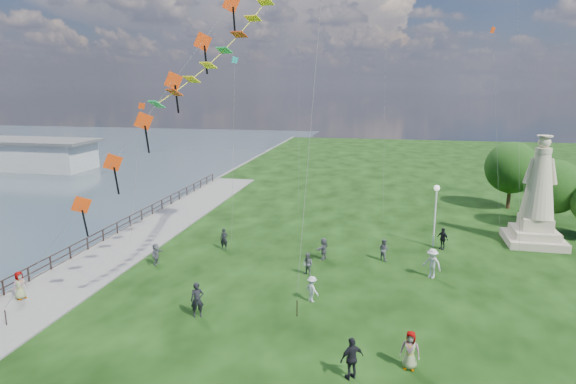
% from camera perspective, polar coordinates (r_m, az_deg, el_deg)
% --- Properties ---
extents(waterfront, '(200.00, 200.00, 1.51)m').
position_cam_1_polar(waterfront, '(36.88, -22.08, -7.17)').
color(waterfront, '#303F48').
rests_on(waterfront, ground).
extents(pier_pavilion, '(30.00, 8.00, 4.40)m').
position_cam_1_polar(pier_pavilion, '(84.36, -30.86, 4.00)').
color(pier_pavilion, '#A0A09B').
rests_on(pier_pavilion, ground).
extents(statue, '(4.11, 4.11, 8.24)m').
position_cam_1_polar(statue, '(40.57, 27.45, -1.25)').
color(statue, beige).
rests_on(statue, ground).
extents(lamppost, '(0.43, 0.43, 4.68)m').
position_cam_1_polar(lamppost, '(36.93, 17.12, -1.20)').
color(lamppost, silver).
rests_on(lamppost, ground).
extents(tree_row, '(8.39, 13.46, 6.53)m').
position_cam_1_polar(tree_row, '(47.64, 27.59, 1.32)').
color(tree_row, '#382314').
rests_on(tree_row, ground).
extents(person_0, '(0.80, 0.68, 1.86)m').
position_cam_1_polar(person_0, '(25.94, -10.71, -12.44)').
color(person_0, black).
rests_on(person_0, ground).
extents(person_1, '(0.84, 0.74, 1.47)m').
position_cam_1_polar(person_1, '(30.73, 2.36, -8.55)').
color(person_1, '#595960').
rests_on(person_1, ground).
extents(person_2, '(1.05, 0.99, 1.48)m').
position_cam_1_polar(person_2, '(27.24, 2.86, -11.41)').
color(person_2, silver).
rests_on(person_2, ground).
extents(person_3, '(1.19, 1.08, 1.83)m').
position_cam_1_polar(person_3, '(20.89, 7.58, -18.96)').
color(person_3, black).
rests_on(person_3, ground).
extents(person_4, '(0.91, 0.64, 1.71)m').
position_cam_1_polar(person_4, '(21.99, 14.27, -17.71)').
color(person_4, '#595960').
rests_on(person_4, ground).
extents(person_5, '(0.58, 1.35, 1.46)m').
position_cam_1_polar(person_5, '(33.69, -15.37, -7.10)').
color(person_5, '#595960').
rests_on(person_5, ground).
extents(person_6, '(0.60, 0.41, 1.58)m').
position_cam_1_polar(person_6, '(35.66, -7.59, -5.54)').
color(person_6, black).
rests_on(person_6, ground).
extents(person_7, '(0.86, 0.83, 1.52)m').
position_cam_1_polar(person_7, '(33.88, 11.27, -6.71)').
color(person_7, '#595960').
rests_on(person_7, ground).
extents(person_8, '(1.36, 1.22, 1.89)m').
position_cam_1_polar(person_8, '(31.57, 16.70, -8.11)').
color(person_8, silver).
rests_on(person_8, ground).
extents(person_9, '(1.01, 1.04, 1.64)m').
position_cam_1_polar(person_9, '(37.16, 17.84, -5.26)').
color(person_9, black).
rests_on(person_9, ground).
extents(person_10, '(0.69, 0.89, 1.61)m').
position_cam_1_polar(person_10, '(31.14, -29.18, -9.80)').
color(person_10, '#595960').
rests_on(person_10, ground).
extents(person_11, '(1.13, 1.54, 1.53)m').
position_cam_1_polar(person_11, '(33.51, 4.24, -6.71)').
color(person_11, '#595960').
rests_on(person_11, ground).
extents(red_kite_train, '(11.32, 9.35, 18.73)m').
position_cam_1_polar(red_kite_train, '(26.84, -13.72, 11.90)').
color(red_kite_train, black).
rests_on(red_kite_train, ground).
extents(small_kites, '(29.61, 17.44, 32.42)m').
position_cam_1_polar(small_kites, '(42.78, 7.56, 18.68)').
color(small_kites, '#1CABAC').
rests_on(small_kites, ground).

